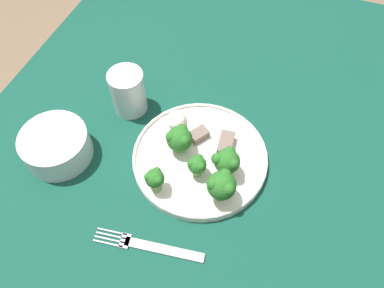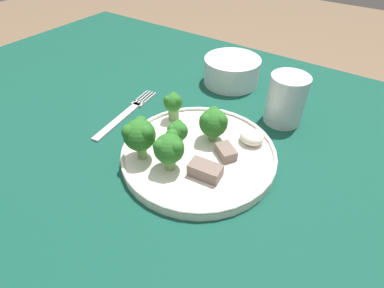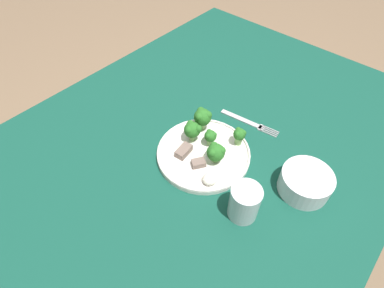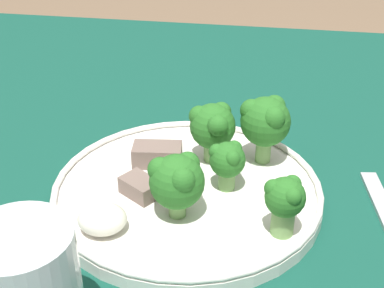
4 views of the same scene
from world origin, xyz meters
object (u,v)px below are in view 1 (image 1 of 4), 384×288
fork (150,246)px  dinner_plate (200,157)px  cream_bowl (57,146)px  drinking_glass (128,94)px

fork → dinner_plate: bearing=-6.4°
dinner_plate → fork: bearing=173.6°
fork → cream_bowl: size_ratio=1.50×
cream_bowl → drinking_glass: bearing=-26.2°
dinner_plate → drinking_glass: drinking_glass is taller
fork → drinking_glass: (0.25, 0.15, 0.04)m
fork → cream_bowl: (0.10, 0.23, 0.02)m
dinner_plate → cream_bowl: (-0.08, 0.25, 0.02)m
cream_bowl → drinking_glass: 0.17m
fork → drinking_glass: drinking_glass is taller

